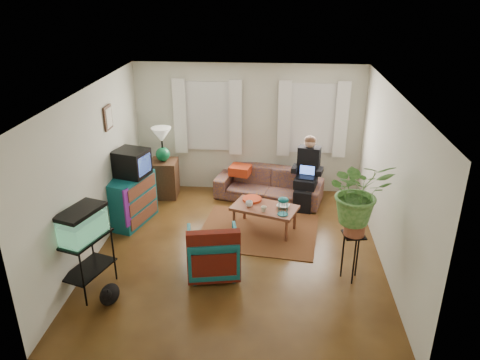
# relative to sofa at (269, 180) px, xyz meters

# --- Properties ---
(floor) EXTENTS (4.50, 5.00, 0.01)m
(floor) POSITION_rel_sofa_xyz_m (-0.44, -2.05, -0.41)
(floor) COLOR #4F2B14
(floor) RESTS_ON ground
(ceiling) EXTENTS (4.50, 5.00, 0.01)m
(ceiling) POSITION_rel_sofa_xyz_m (-0.44, -2.05, 2.19)
(ceiling) COLOR white
(ceiling) RESTS_ON wall_back
(wall_back) EXTENTS (4.50, 0.01, 2.60)m
(wall_back) POSITION_rel_sofa_xyz_m (-0.44, 0.45, 0.89)
(wall_back) COLOR silver
(wall_back) RESTS_ON floor
(wall_front) EXTENTS (4.50, 0.01, 2.60)m
(wall_front) POSITION_rel_sofa_xyz_m (-0.44, -4.55, 0.89)
(wall_front) COLOR silver
(wall_front) RESTS_ON floor
(wall_left) EXTENTS (0.01, 5.00, 2.60)m
(wall_left) POSITION_rel_sofa_xyz_m (-2.69, -2.05, 0.89)
(wall_left) COLOR silver
(wall_left) RESTS_ON floor
(wall_right) EXTENTS (0.01, 5.00, 2.60)m
(wall_right) POSITION_rel_sofa_xyz_m (1.81, -2.05, 0.89)
(wall_right) COLOR silver
(wall_right) RESTS_ON floor
(window_left) EXTENTS (1.08, 0.04, 1.38)m
(window_left) POSITION_rel_sofa_xyz_m (-1.24, 0.43, 1.14)
(window_left) COLOR white
(window_left) RESTS_ON wall_back
(window_right) EXTENTS (1.08, 0.04, 1.38)m
(window_right) POSITION_rel_sofa_xyz_m (0.81, 0.43, 1.14)
(window_right) COLOR white
(window_right) RESTS_ON wall_back
(curtains_left) EXTENTS (1.36, 0.06, 1.50)m
(curtains_left) POSITION_rel_sofa_xyz_m (-1.24, 0.35, 1.14)
(curtains_left) COLOR white
(curtains_left) RESTS_ON wall_back
(curtains_right) EXTENTS (1.36, 0.06, 1.50)m
(curtains_right) POSITION_rel_sofa_xyz_m (0.81, 0.35, 1.14)
(curtains_right) COLOR white
(curtains_right) RESTS_ON wall_back
(picture_frame) EXTENTS (0.04, 0.32, 0.40)m
(picture_frame) POSITION_rel_sofa_xyz_m (-2.66, -1.20, 1.54)
(picture_frame) COLOR #3D2616
(picture_frame) RESTS_ON wall_left
(area_rug) EXTENTS (2.18, 1.84, 0.01)m
(area_rug) POSITION_rel_sofa_xyz_m (-0.14, -1.35, -0.40)
(area_rug) COLOR #612A1B
(area_rug) RESTS_ON floor
(sofa) EXTENTS (2.20, 1.27, 0.81)m
(sofa) POSITION_rel_sofa_xyz_m (0.00, 0.00, 0.00)
(sofa) COLOR brown
(sofa) RESTS_ON floor
(seated_person) EXTENTS (0.65, 0.74, 1.23)m
(seated_person) POSITION_rel_sofa_xyz_m (0.73, -0.17, 0.21)
(seated_person) COLOR black
(seated_person) RESTS_ON sofa
(side_table) EXTENTS (0.54, 0.54, 0.75)m
(side_table) POSITION_rel_sofa_xyz_m (-2.09, -0.03, -0.03)
(side_table) COLOR #3C2116
(side_table) RESTS_ON floor
(table_lamp) EXTENTS (0.40, 0.40, 0.69)m
(table_lamp) POSITION_rel_sofa_xyz_m (-2.09, -0.03, 0.67)
(table_lamp) COLOR white
(table_lamp) RESTS_ON side_table
(dresser) EXTENTS (0.74, 1.07, 0.88)m
(dresser) POSITION_rel_sofa_xyz_m (-2.43, -1.17, 0.03)
(dresser) COLOR #105B61
(dresser) RESTS_ON floor
(crt_tv) EXTENTS (0.65, 0.62, 0.47)m
(crt_tv) POSITION_rel_sofa_xyz_m (-2.39, -1.08, 0.71)
(crt_tv) COLOR black
(crt_tv) RESTS_ON dresser
(aquarium_stand) EXTENTS (0.63, 0.84, 0.83)m
(aquarium_stand) POSITION_rel_sofa_xyz_m (-2.44, -3.17, 0.01)
(aquarium_stand) COLOR black
(aquarium_stand) RESTS_ON floor
(aquarium) EXTENTS (0.57, 0.76, 0.44)m
(aquarium) POSITION_rel_sofa_xyz_m (-2.44, -3.17, 0.65)
(aquarium) COLOR #7FD899
(aquarium) RESTS_ON aquarium_stand
(black_cat) EXTENTS (0.29, 0.41, 0.33)m
(black_cat) POSITION_rel_sofa_xyz_m (-2.07, -3.45, -0.24)
(black_cat) COLOR black
(black_cat) RESTS_ON floor
(armchair) EXTENTS (0.85, 0.81, 0.75)m
(armchair) POSITION_rel_sofa_xyz_m (-0.77, -2.62, -0.03)
(armchair) COLOR #12516E
(armchair) RESTS_ON floor
(serape_throw) EXTENTS (0.78, 0.31, 0.62)m
(serape_throw) POSITION_rel_sofa_xyz_m (-0.71, -2.91, 0.13)
(serape_throw) COLOR #9E0A0A
(serape_throw) RESTS_ON armchair
(coffee_table) EXTENTS (1.23, 0.92, 0.45)m
(coffee_table) POSITION_rel_sofa_xyz_m (-0.05, -1.28, -0.18)
(coffee_table) COLOR brown
(coffee_table) RESTS_ON floor
(cup_a) EXTENTS (0.16, 0.16, 0.10)m
(cup_a) POSITION_rel_sofa_xyz_m (-0.31, -1.29, 0.10)
(cup_a) COLOR white
(cup_a) RESTS_ON coffee_table
(cup_b) EXTENTS (0.13, 0.13, 0.09)m
(cup_b) POSITION_rel_sofa_xyz_m (-0.06, -1.47, 0.09)
(cup_b) COLOR beige
(cup_b) RESTS_ON coffee_table
(bowl) EXTENTS (0.27, 0.27, 0.05)m
(bowl) POSITION_rel_sofa_xyz_m (0.27, -1.28, 0.07)
(bowl) COLOR white
(bowl) RESTS_ON coffee_table
(snack_tray) EXTENTS (0.43, 0.43, 0.04)m
(snack_tray) POSITION_rel_sofa_xyz_m (-0.28, -1.04, 0.07)
(snack_tray) COLOR #B21414
(snack_tray) RESTS_ON coffee_table
(birdcage) EXTENTS (0.23, 0.23, 0.32)m
(birdcage) POSITION_rel_sofa_xyz_m (0.26, -1.55, 0.21)
(birdcage) COLOR #115B6B
(birdcage) RESTS_ON coffee_table
(plant_stand) EXTENTS (0.36, 0.36, 0.75)m
(plant_stand) POSITION_rel_sofa_xyz_m (1.25, -2.63, -0.03)
(plant_stand) COLOR black
(plant_stand) RESTS_ON floor
(potted_plant) EXTENTS (0.96, 0.87, 0.95)m
(potted_plant) POSITION_rel_sofa_xyz_m (1.25, -2.63, 0.86)
(potted_plant) COLOR #599947
(potted_plant) RESTS_ON plant_stand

